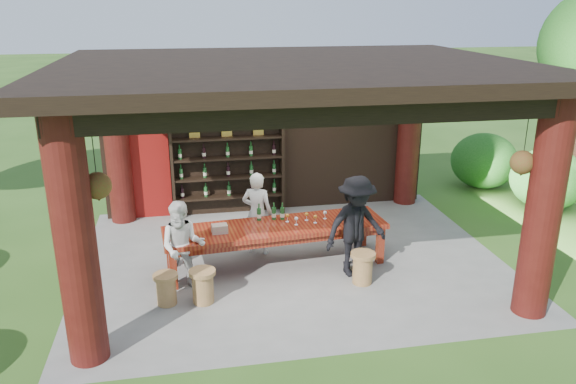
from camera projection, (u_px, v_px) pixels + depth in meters
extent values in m
plane|color=#2D5119|center=(292.00, 259.00, 10.12)|extent=(90.00, 90.00, 0.00)
cube|color=slate|center=(292.00, 262.00, 10.13)|extent=(7.40, 5.90, 0.10)
cube|color=black|center=(268.00, 136.00, 12.14)|extent=(7.00, 0.18, 3.30)
cube|color=maroon|center=(147.00, 172.00, 11.81)|extent=(0.95, 0.06, 2.00)
cylinder|color=#380C0A|center=(75.00, 241.00, 6.81)|extent=(0.50, 0.50, 3.30)
cylinder|color=#380C0A|center=(544.00, 208.00, 7.90)|extent=(0.50, 0.50, 3.30)
cylinder|color=#380C0A|center=(117.00, 144.00, 11.41)|extent=(0.50, 0.50, 3.30)
cylinder|color=#380C0A|center=(409.00, 132.00, 12.50)|extent=(0.50, 0.50, 3.30)
cube|color=black|center=(330.00, 110.00, 6.87)|extent=(6.70, 0.35, 0.35)
cube|color=black|center=(90.00, 89.00, 8.56)|extent=(0.30, 5.20, 0.30)
cube|color=black|center=(472.00, 79.00, 9.65)|extent=(0.30, 5.20, 0.30)
cube|color=black|center=(293.00, 68.00, 9.02)|extent=(7.50, 6.00, 0.20)
cylinder|color=black|center=(94.00, 158.00, 6.73)|extent=(0.01, 0.01, 0.75)
cone|color=black|center=(99.00, 194.00, 6.88)|extent=(0.32, 0.32, 0.18)
sphere|color=#1E5919|center=(98.00, 186.00, 6.84)|extent=(0.34, 0.34, 0.34)
cylinder|color=black|center=(526.00, 138.00, 7.72)|extent=(0.01, 0.01, 0.75)
cone|color=black|center=(521.00, 170.00, 7.86)|extent=(0.32, 0.32, 0.18)
sphere|color=#1E5919|center=(522.00, 162.00, 7.83)|extent=(0.34, 0.34, 0.34)
cube|color=#61150D|center=(276.00, 228.00, 9.67)|extent=(3.91, 1.31, 0.08)
cube|color=#61150D|center=(276.00, 233.00, 9.71)|extent=(3.70, 1.15, 0.12)
cube|color=#61150D|center=(173.00, 270.00, 8.98)|extent=(0.13, 0.13, 0.67)
cube|color=#61150D|center=(380.00, 245.00, 9.89)|extent=(0.13, 0.13, 0.67)
cube|color=#61150D|center=(170.00, 250.00, 9.70)|extent=(0.13, 0.13, 0.67)
cube|color=#61150D|center=(363.00, 229.00, 10.61)|extent=(0.13, 0.13, 0.67)
cylinder|color=olive|center=(203.00, 288.00, 8.61)|extent=(0.32, 0.32, 0.48)
cylinder|color=olive|center=(202.00, 272.00, 8.52)|extent=(0.41, 0.41, 0.06)
cylinder|color=olive|center=(362.00, 270.00, 9.20)|extent=(0.32, 0.32, 0.47)
cylinder|color=olive|center=(363.00, 255.00, 9.12)|extent=(0.41, 0.41, 0.06)
cylinder|color=olive|center=(166.00, 291.00, 8.56)|extent=(0.30, 0.30, 0.44)
cylinder|color=olive|center=(165.00, 276.00, 8.48)|extent=(0.38, 0.38, 0.06)
imported|color=silver|center=(257.00, 213.00, 10.17)|extent=(0.66, 0.56, 1.54)
imported|color=silver|center=(183.00, 246.00, 8.86)|extent=(0.77, 0.63, 1.49)
imported|color=black|center=(356.00, 226.00, 9.32)|extent=(1.25, 0.91, 1.74)
cube|color=#BF6672|center=(220.00, 229.00, 9.34)|extent=(0.27, 0.20, 0.14)
ellipsoid|color=#194C14|center=(547.00, 183.00, 12.45)|extent=(1.60, 1.60, 1.36)
ellipsoid|color=#194C14|center=(483.00, 165.00, 13.89)|extent=(1.60, 1.60, 1.36)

